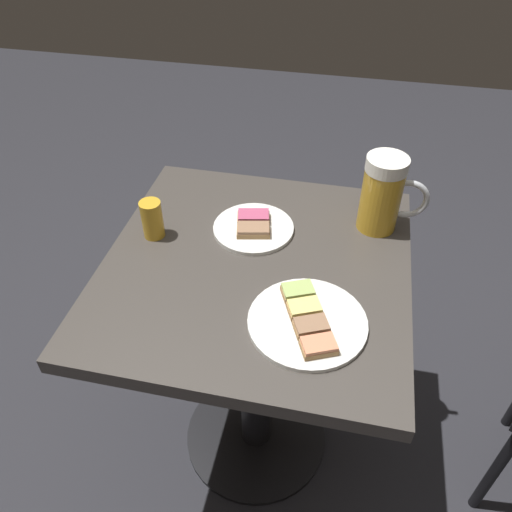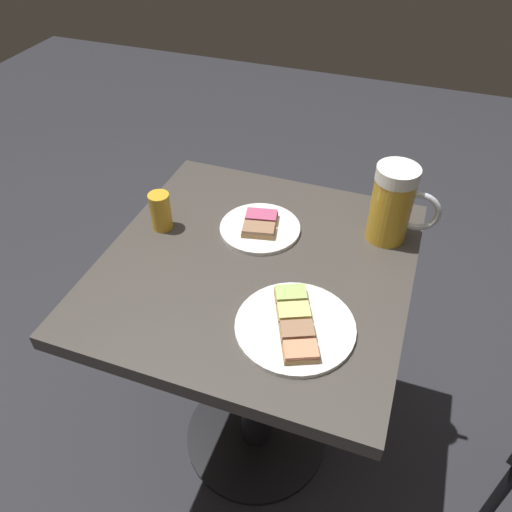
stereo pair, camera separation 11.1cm
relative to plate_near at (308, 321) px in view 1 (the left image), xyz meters
name	(u,v)px [view 1 (the left image)]	position (x,y,z in m)	size (l,w,h in m)	color
ground_plane	(256,435)	(-0.14, 0.15, -0.76)	(6.00, 6.00, 0.00)	#28282D
cafe_table	(256,317)	(-0.14, 0.15, -0.19)	(0.68, 0.69, 0.75)	black
plate_near	(308,321)	(0.00, 0.00, 0.00)	(0.24, 0.24, 0.03)	white
plate_far	(253,227)	(-0.17, 0.27, 0.00)	(0.19, 0.19, 0.03)	white
beer_mug	(384,194)	(0.12, 0.34, 0.08)	(0.16, 0.09, 0.19)	gold
beer_glass_small	(152,219)	(-0.39, 0.20, 0.04)	(0.05, 0.05, 0.09)	gold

